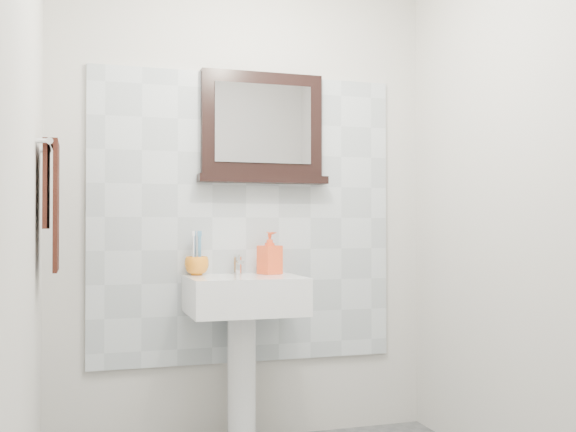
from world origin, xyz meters
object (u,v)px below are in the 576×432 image
object	(u,v)px
pedestal_sink	(244,314)
soap_dispenser	(270,253)
toothbrush_cup	(197,266)
hand_towel	(52,196)
framed_mirror	(262,131)

from	to	relation	value
pedestal_sink	soap_dispenser	distance (m)	0.35
toothbrush_cup	soap_dispenser	bearing A→B (deg)	-5.09
toothbrush_cup	hand_towel	size ratio (longest dim) A/B	0.21
toothbrush_cup	framed_mirror	xyz separation A→B (m)	(0.35, 0.05, 0.70)
soap_dispenser	hand_towel	world-z (taller)	hand_towel
pedestal_sink	soap_dispenser	world-z (taller)	soap_dispenser
framed_mirror	hand_towel	bearing A→B (deg)	-160.24
pedestal_sink	toothbrush_cup	distance (m)	0.34
soap_dispenser	pedestal_sink	bearing A→B (deg)	-169.90
toothbrush_cup	framed_mirror	distance (m)	0.78
pedestal_sink	framed_mirror	size ratio (longest dim) A/B	1.40
pedestal_sink	framed_mirror	distance (m)	0.96
soap_dispenser	framed_mirror	xyz separation A→B (m)	(-0.02, 0.08, 0.64)
pedestal_sink	hand_towel	distance (m)	1.06
framed_mirror	hand_towel	size ratio (longest dim) A/B	1.24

